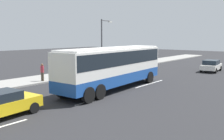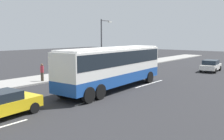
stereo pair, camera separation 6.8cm
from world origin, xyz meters
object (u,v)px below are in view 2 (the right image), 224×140
Objects in this scene: car_white_minivan at (211,65)px; street_lamp at (103,41)px; pedestrian_near_curb at (42,71)px; coach_bus at (113,64)px.

street_lamp reaches higher than car_white_minivan.
pedestrian_near_curb is at bearing 145.77° from car_white_minivan.
pedestrian_near_curb reaches higher than car_white_minivan.
street_lamp reaches higher than pedestrian_near_curb.
coach_bus is 9.63m from street_lamp.
pedestrian_near_curb is 0.27× the size of street_lamp.
coach_bus is at bearing -133.64° from street_lamp.
coach_bus reaches higher than car_white_minivan.
pedestrian_near_curb is (-17.84, 10.17, 0.35)m from car_white_minivan.
coach_bus reaches higher than pedestrian_near_curb.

